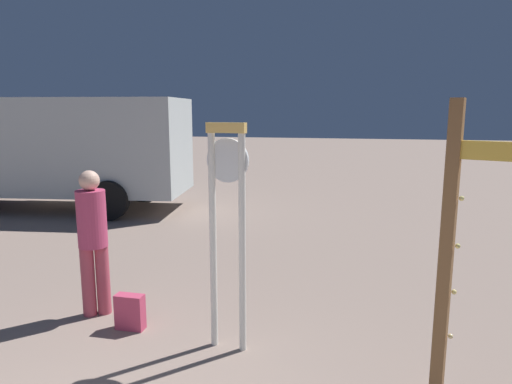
{
  "coord_description": "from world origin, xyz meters",
  "views": [
    {
      "loc": [
        1.7,
        -1.69,
        2.43
      ],
      "look_at": [
        0.18,
        5.04,
        1.2
      ],
      "focal_mm": 31.98,
      "sensor_mm": 36.0,
      "label": 1
    }
  ],
  "objects_px": {
    "person_near_clock": "(93,236)",
    "backpack": "(130,312)",
    "arrow_sign": "(490,218)",
    "box_truck_near": "(65,148)",
    "standing_clock": "(227,214)"
  },
  "relations": [
    {
      "from": "person_near_clock",
      "to": "backpack",
      "type": "relative_size",
      "value": 4.36
    },
    {
      "from": "arrow_sign",
      "to": "person_near_clock",
      "type": "xyz_separation_m",
      "value": [
        -3.99,
        1.03,
        -0.66
      ]
    },
    {
      "from": "backpack",
      "to": "box_truck_near",
      "type": "distance_m",
      "value": 7.39
    },
    {
      "from": "person_near_clock",
      "to": "box_truck_near",
      "type": "xyz_separation_m",
      "value": [
        -4.08,
        5.32,
        0.55
      ]
    },
    {
      "from": "standing_clock",
      "to": "backpack",
      "type": "relative_size",
      "value": 5.76
    },
    {
      "from": "box_truck_near",
      "to": "standing_clock",
      "type": "bearing_deg",
      "value": -44.37
    },
    {
      "from": "person_near_clock",
      "to": "arrow_sign",
      "type": "bearing_deg",
      "value": -14.42
    },
    {
      "from": "standing_clock",
      "to": "backpack",
      "type": "height_order",
      "value": "standing_clock"
    },
    {
      "from": "arrow_sign",
      "to": "person_near_clock",
      "type": "relative_size",
      "value": 1.44
    },
    {
      "from": "arrow_sign",
      "to": "box_truck_near",
      "type": "xyz_separation_m",
      "value": [
        -8.07,
        6.35,
        -0.11
      ]
    },
    {
      "from": "box_truck_near",
      "to": "arrow_sign",
      "type": "bearing_deg",
      "value": -38.18
    },
    {
      "from": "backpack",
      "to": "box_truck_near",
      "type": "xyz_separation_m",
      "value": [
        -4.65,
        5.58,
        1.34
      ]
    },
    {
      "from": "person_near_clock",
      "to": "backpack",
      "type": "height_order",
      "value": "person_near_clock"
    },
    {
      "from": "arrow_sign",
      "to": "person_near_clock",
      "type": "distance_m",
      "value": 4.18
    },
    {
      "from": "box_truck_near",
      "to": "backpack",
      "type": "bearing_deg",
      "value": -50.16
    }
  ]
}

